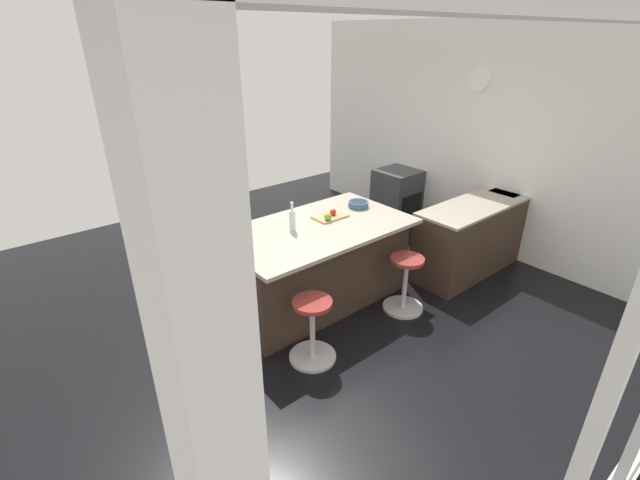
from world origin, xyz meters
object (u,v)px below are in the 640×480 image
object	(u,v)px
kitchen_island	(314,263)
stool_middle	(312,332)
apple_red	(333,212)
water_bottle	(292,220)
fruit_bowl	(358,204)
cutting_board	(330,217)
apple_green	(328,216)
oven_range	(397,197)
stool_by_window	(405,285)

from	to	relation	value
kitchen_island	stool_middle	xyz separation A→B (m)	(0.64, 0.76, -0.17)
apple_red	water_bottle	bearing A→B (deg)	2.59
water_bottle	fruit_bowl	world-z (taller)	water_bottle
cutting_board	fruit_bowl	size ratio (longest dim) A/B	1.54
kitchen_island	apple_green	xyz separation A→B (m)	(-0.17, 0.02, 0.52)
apple_green	fruit_bowl	world-z (taller)	apple_green
water_bottle	kitchen_island	bearing A→B (deg)	175.23
water_bottle	apple_red	bearing A→B (deg)	-177.41
oven_range	water_bottle	bearing A→B (deg)	18.72
cutting_board	apple_red	bearing A→B (deg)	168.82
kitchen_island	cutting_board	xyz separation A→B (m)	(-0.27, -0.06, 0.47)
stool_middle	apple_red	size ratio (longest dim) A/B	8.87
oven_range	stool_middle	bearing A→B (deg)	29.02
apple_red	stool_middle	bearing A→B (deg)	40.64
stool_by_window	apple_red	bearing A→B (deg)	-67.70
stool_middle	apple_green	distance (m)	1.30
apple_green	cutting_board	bearing A→B (deg)	-141.54
cutting_board	water_bottle	xyz separation A→B (m)	(0.53, 0.03, 0.11)
kitchen_island	water_bottle	distance (m)	0.64
apple_green	kitchen_island	bearing A→B (deg)	-6.81
stool_by_window	fruit_bowl	distance (m)	1.08
stool_by_window	apple_red	distance (m)	1.11
stool_by_window	apple_red	size ratio (longest dim) A/B	8.87
stool_middle	cutting_board	world-z (taller)	cutting_board
stool_by_window	water_bottle	bearing A→B (deg)	-41.00
oven_range	cutting_board	distance (m)	2.37
apple_green	water_bottle	xyz separation A→B (m)	(0.44, -0.04, 0.06)
stool_by_window	water_bottle	size ratio (longest dim) A/B	2.02
oven_range	fruit_bowl	xyz separation A→B (m)	(1.68, 0.84, 0.53)
water_bottle	fruit_bowl	size ratio (longest dim) A/B	1.34
stool_middle	fruit_bowl	distance (m)	1.74
apple_red	fruit_bowl	bearing A→B (deg)	-175.20
stool_by_window	cutting_board	distance (m)	1.10
stool_middle	apple_green	bearing A→B (deg)	-137.54
apple_green	fruit_bowl	xyz separation A→B (m)	(-0.55, -0.10, -0.02)
stool_middle	fruit_bowl	bearing A→B (deg)	-148.21
oven_range	water_bottle	world-z (taller)	water_bottle
stool_middle	water_bottle	xyz separation A→B (m)	(-0.37, -0.78, 0.75)
kitchen_island	fruit_bowl	world-z (taller)	fruit_bowl
apple_red	water_bottle	xyz separation A→B (m)	(0.57, 0.03, 0.07)
stool_by_window	apple_green	bearing A→B (deg)	-57.88
stool_by_window	apple_green	distance (m)	1.12
apple_red	apple_green	world-z (taller)	apple_green
kitchen_island	apple_red	bearing A→B (deg)	-171.11
apple_red	fruit_bowl	size ratio (longest dim) A/B	0.30
cutting_board	water_bottle	world-z (taller)	water_bottle
oven_range	cutting_board	xyz separation A→B (m)	(2.14, 0.87, 0.50)
stool_by_window	stool_middle	distance (m)	1.28
fruit_bowl	oven_range	bearing A→B (deg)	-153.33
apple_red	cutting_board	bearing A→B (deg)	-11.18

